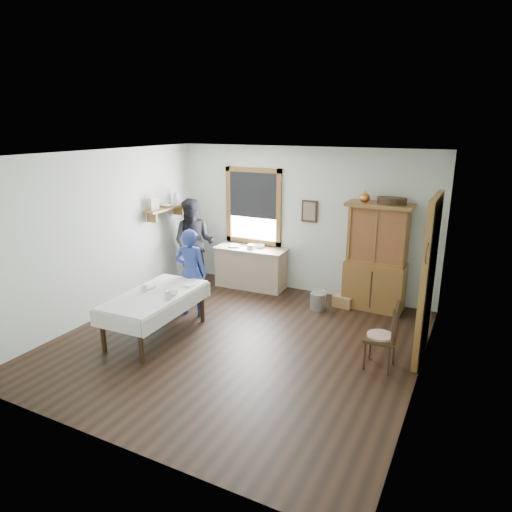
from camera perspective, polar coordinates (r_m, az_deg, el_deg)
name	(u,v)px	position (r m, az deg, el deg)	size (l,w,h in m)	color
room	(236,254)	(6.32, -2.46, 0.26)	(5.01, 5.01, 2.70)	black
window	(253,203)	(8.84, -0.35, 6.68)	(1.18, 0.07, 1.48)	white
doorway	(430,275)	(6.46, 20.90, -2.21)	(0.09, 1.14, 2.22)	#4C3E36
wall_shelf	(166,207)	(8.81, -11.14, 6.03)	(0.24, 1.00, 0.44)	brown
framed_picture	(309,211)	(8.40, 6.68, 5.58)	(0.30, 0.04, 0.40)	#342112
rug_beater	(429,243)	(5.79, 20.76, 1.48)	(0.27, 0.27, 0.01)	black
work_counter	(251,268)	(8.85, -0.68, -1.48)	(1.38, 0.52, 0.79)	tan
china_hutch	(376,257)	(7.95, 14.78, -0.15)	(1.08, 0.51, 1.84)	brown
dining_table	(156,315)	(7.03, -12.41, -7.18)	(0.89, 1.69, 0.68)	silver
spindle_chair	(381,335)	(6.19, 15.34, -9.51)	(0.42, 0.42, 0.92)	#342112
pail	(318,301)	(7.96, 7.75, -5.63)	(0.27, 0.27, 0.29)	#A0A2A8
wicker_basket	(343,301)	(8.17, 10.87, -5.55)	(0.33, 0.24, 0.20)	olive
woman_blue	(191,276)	(7.57, -8.12, -2.46)	(0.50, 0.33, 1.37)	navy
figure_dark	(194,246)	(8.97, -7.75, 1.27)	(0.77, 0.60, 1.59)	black
table_cup_a	(169,296)	(6.64, -10.88, -4.93)	(0.12, 0.12, 0.09)	silver
table_cup_b	(144,289)	(7.00, -13.80, -4.02)	(0.10, 0.10, 0.09)	silver
table_bowl	(172,293)	(6.79, -10.47, -4.62)	(0.21, 0.21, 0.05)	silver
counter_book	(229,246)	(8.89, -3.44, 1.31)	(0.18, 0.24, 0.02)	#796350
counter_bowl	(260,246)	(8.75, 0.45, 1.23)	(0.19, 0.19, 0.06)	silver
shelf_bowl	(167,206)	(8.82, -11.10, 6.20)	(0.22, 0.22, 0.05)	silver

